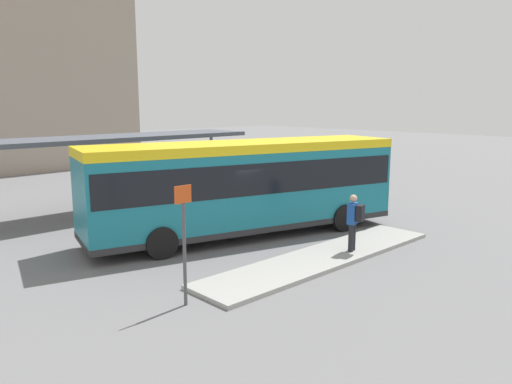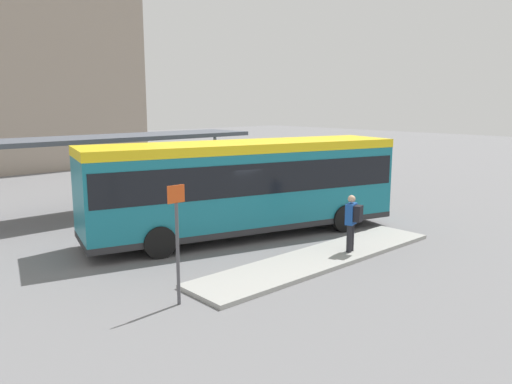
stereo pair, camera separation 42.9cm
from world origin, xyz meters
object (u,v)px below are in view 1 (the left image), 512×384
(city_bus, at_px, (245,182))
(platform_sign, at_px, (184,240))
(potted_planter_far_side, at_px, (219,190))
(pedestrian_waiting, at_px, (354,219))
(potted_planter_near_shelter, at_px, (194,193))
(bicycle_orange, at_px, (337,184))
(bicycle_red, at_px, (347,187))
(bicycle_blue, at_px, (361,187))

(city_bus, bearing_deg, platform_sign, -129.91)
(potted_planter_far_side, bearing_deg, pedestrian_waiting, -101.61)
(pedestrian_waiting, bearing_deg, potted_planter_near_shelter, -18.73)
(potted_planter_near_shelter, relative_size, platform_sign, 0.50)
(bicycle_orange, bearing_deg, potted_planter_far_side, -101.77)
(pedestrian_waiting, bearing_deg, bicycle_red, -69.40)
(bicycle_red, xyz_separation_m, potted_planter_far_side, (-6.68, 2.24, 0.35))
(bicycle_orange, xyz_separation_m, platform_sign, (-14.49, -6.74, 1.18))
(bicycle_blue, bearing_deg, potted_planter_far_side, -108.64)
(bicycle_orange, relative_size, potted_planter_near_shelter, 1.24)
(potted_planter_far_side, bearing_deg, bicycle_orange, -12.88)
(bicycle_red, xyz_separation_m, potted_planter_near_shelter, (-8.14, 2.13, 0.40))
(city_bus, distance_m, bicycle_blue, 9.78)
(city_bus, height_order, potted_planter_far_side, city_bus)
(pedestrian_waiting, relative_size, potted_planter_far_side, 1.33)
(pedestrian_waiting, relative_size, platform_sign, 0.62)
(pedestrian_waiting, distance_m, bicycle_blue, 10.38)
(pedestrian_waiting, xyz_separation_m, platform_sign, (-6.00, 0.37, 0.43))
(bicycle_blue, distance_m, potted_planter_near_shelter, 8.79)
(bicycle_orange, xyz_separation_m, potted_planter_near_shelter, (-8.16, 1.42, 0.36))
(platform_sign, bearing_deg, potted_planter_far_side, 46.78)
(potted_planter_near_shelter, bearing_deg, pedestrian_waiting, -92.17)
(bicycle_red, bearing_deg, bicycle_blue, 6.10)
(city_bus, height_order, bicycle_orange, city_bus)
(bicycle_blue, height_order, potted_planter_near_shelter, potted_planter_near_shelter)
(platform_sign, bearing_deg, bicycle_orange, 24.95)
(pedestrian_waiting, height_order, bicycle_orange, pedestrian_waiting)
(bicycle_red, xyz_separation_m, platform_sign, (-14.46, -6.04, 1.22))
(bicycle_orange, bearing_deg, bicycle_red, -1.20)
(city_bus, distance_m, potted_planter_near_shelter, 4.85)
(bicycle_orange, height_order, potted_planter_near_shelter, potted_planter_near_shelter)
(potted_planter_far_side, bearing_deg, potted_planter_near_shelter, -175.61)
(city_bus, relative_size, potted_planter_far_side, 8.60)
(city_bus, xyz_separation_m, potted_planter_far_side, (2.64, 4.67, -1.22))
(pedestrian_waiting, relative_size, bicycle_orange, 1.00)
(bicycle_blue, bearing_deg, bicycle_red, -160.94)
(bicycle_orange, relative_size, platform_sign, 0.63)
(platform_sign, bearing_deg, pedestrian_waiting, -3.57)
(city_bus, xyz_separation_m, bicycle_blue, (9.51, 1.73, -1.54))
(pedestrian_waiting, xyz_separation_m, bicycle_orange, (8.49, 7.11, -0.75))
(potted_planter_far_side, distance_m, platform_sign, 11.39)
(pedestrian_waiting, relative_size, bicycle_blue, 1.01)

